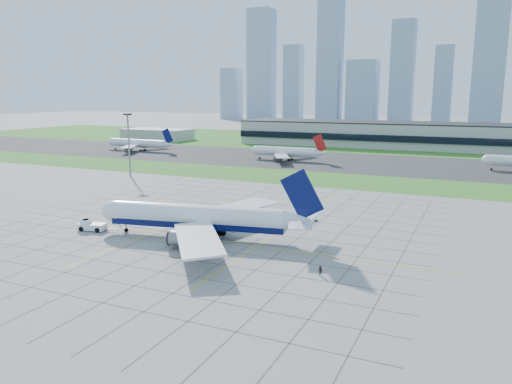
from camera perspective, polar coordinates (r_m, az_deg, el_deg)
ground at (r=120.45m, az=-7.31°, el=-4.87°), size 1400.00×1400.00×0.00m
grass_median at (r=200.67m, az=6.35°, el=1.56°), size 700.00×35.00×0.04m
asphalt_taxiway at (r=252.95m, az=10.28°, el=3.41°), size 700.00×75.00×0.04m
grass_far at (r=359.96m, az=14.68°, el=5.46°), size 700.00×145.00×0.04m
apron_markings at (r=129.44m, az=-4.56°, el=-3.69°), size 120.00×130.00×0.03m
terminal at (r=329.64m, az=20.86°, el=5.99°), size 260.00×43.00×15.80m
service_block at (r=380.66m, az=-11.19°, el=6.49°), size 50.00×25.00×8.00m
light_mast at (r=210.29m, az=-14.37°, el=6.16°), size 2.50×2.50×25.60m
city_skyline at (r=622.66m, az=18.55°, el=12.91°), size 523.00×32.40×160.00m
airliner at (r=116.97m, az=-6.52°, el=-2.96°), size 54.05×54.26×17.16m
pushback_tug at (r=129.60m, az=-18.31°, el=-3.67°), size 9.77×4.38×2.68m
crew_near at (r=132.29m, az=-15.31°, el=-3.38°), size 0.45×0.62×1.59m
crew_far at (r=93.76m, az=7.35°, el=-8.94°), size 1.14×1.02×1.91m
distant_jet_0 at (r=306.65m, az=-13.27°, el=5.45°), size 44.26×42.66×14.08m
distant_jet_1 at (r=254.47m, az=3.50°, el=4.63°), size 37.95×42.66×14.08m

